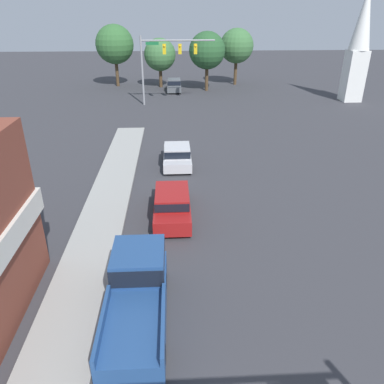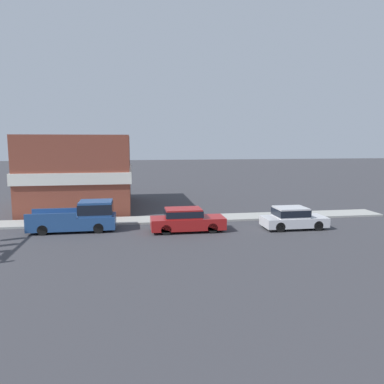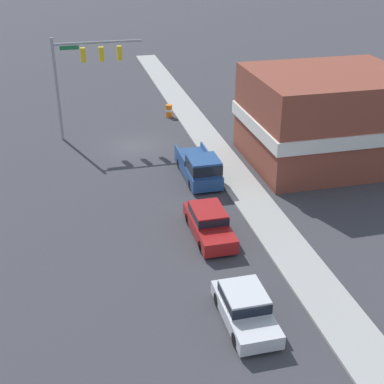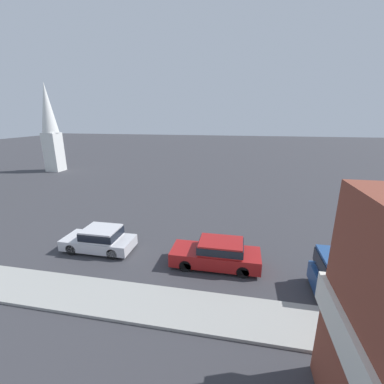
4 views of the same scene
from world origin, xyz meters
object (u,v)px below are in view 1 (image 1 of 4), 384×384
(car_lead, at_px, (172,203))
(car_distant, at_px, (174,85))
(car_second_ahead, at_px, (177,155))
(pickup_truck_parked, at_px, (138,289))

(car_lead, height_order, car_distant, car_distant)
(car_lead, distance_m, car_distant, 33.44)
(car_lead, bearing_deg, car_second_ahead, 86.92)
(car_lead, height_order, pickup_truck_parked, pickup_truck_parked)
(car_lead, relative_size, car_second_ahead, 1.13)
(pickup_truck_parked, bearing_deg, car_distant, 87.60)
(car_second_ahead, height_order, pickup_truck_parked, pickup_truck_parked)
(car_second_ahead, bearing_deg, car_lead, -93.08)
(car_second_ahead, bearing_deg, pickup_truck_parked, -96.69)
(car_second_ahead, xyz_separation_m, car_distant, (0.04, 26.21, 0.06))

